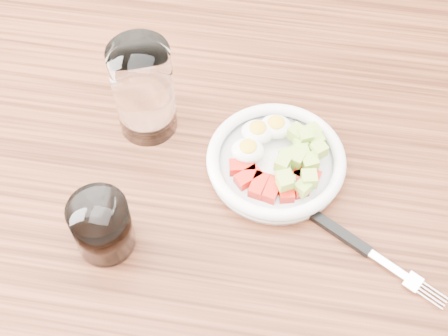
# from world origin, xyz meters

# --- Properties ---
(dining_table) EXTENTS (1.50, 0.90, 0.77)m
(dining_table) POSITION_xyz_m (0.00, 0.00, 0.67)
(dining_table) COLOR brown
(dining_table) RESTS_ON ground
(bowl) EXTENTS (0.20, 0.20, 0.05)m
(bowl) POSITION_xyz_m (0.06, 0.04, 0.79)
(bowl) COLOR white
(bowl) RESTS_ON dining_table
(fork) EXTENTS (0.19, 0.12, 0.01)m
(fork) POSITION_xyz_m (0.18, -0.06, 0.77)
(fork) COLOR black
(fork) RESTS_ON dining_table
(water_glass) EXTENTS (0.09, 0.09, 0.15)m
(water_glass) POSITION_xyz_m (-0.14, 0.09, 0.85)
(water_glass) COLOR white
(water_glass) RESTS_ON dining_table
(coffee_glass) EXTENTS (0.08, 0.08, 0.09)m
(coffee_glass) POSITION_xyz_m (-0.15, -0.11, 0.81)
(coffee_glass) COLOR white
(coffee_glass) RESTS_ON dining_table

